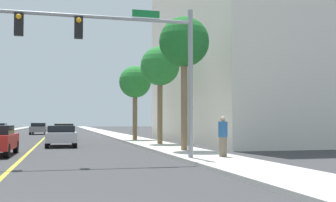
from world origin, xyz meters
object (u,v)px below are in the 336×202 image
Objects in this scene: traffic_signal_mast at (120,47)px; car_silver at (61,135)px; palm_mid at (160,67)px; car_gray at (39,128)px; palm_far at (135,83)px; pedestrian at (223,137)px; car_yellow at (64,132)px; palm_near at (184,44)px.

traffic_signal_mast reaches higher than car_silver.
car_gray is (-9.05, 28.24, -4.44)m from palm_mid.
traffic_signal_mast reaches higher than palm_far.
palm_mid is 11.39m from pedestrian.
pedestrian is at bearing -69.98° from car_yellow.
palm_near reaches higher than palm_far.
car_gray is at bearing 95.75° from car_silver.
traffic_signal_mast is at bearing -111.07° from palm_mid.
traffic_signal_mast is 5.93m from palm_near.
palm_near is at bearing 6.69° from pedestrian.
pedestrian is (0.74, -16.94, -3.75)m from palm_far.
car_silver is 2.76× the size of pedestrian.
palm_mid is (0.22, 6.35, -0.39)m from palm_near.
palm_mid reaches higher than pedestrian.
car_gray reaches higher than car_yellow.
palm_far is at bearing 78.24° from traffic_signal_mast.
palm_mid is 3.89× the size of pedestrian.
palm_far is 23.80m from car_gray.
palm_near is 1.15× the size of palm_far.
car_yellow is at bearing -79.51° from car_gray.
pedestrian is (6.24, -19.61, 0.25)m from car_yellow.
car_silver is (-5.72, -5.48, -4.02)m from palm_far.
car_gray is at bearing 97.23° from traffic_signal_mast.
palm_far is 17.36m from pedestrian.
palm_mid is 6.40m from palm_far.
traffic_signal_mast is 5.62× the size of pedestrian.
car_gray is (-4.93, 38.92, -3.72)m from traffic_signal_mast.
palm_mid is at bearing 87.98° from palm_near.
palm_far reaches higher than car_silver.
palm_near is 12.75m from palm_far.
palm_near is 1.50× the size of car_gray.
car_gray is at bearing 104.32° from palm_near.
traffic_signal_mast is 11.47m from palm_mid.
car_silver is (-6.07, 7.23, -4.88)m from palm_near.
car_silver is at bearing -89.23° from car_yellow.
pedestrian is at bearing -74.99° from car_gray.
traffic_signal_mast is 1.56× the size of palm_far.
car_gray is 19.44m from car_yellow.
pedestrian is at bearing 1.41° from traffic_signal_mast.
pedestrian is at bearing -60.58° from car_silver.
traffic_signal_mast is at bearing -101.76° from palm_far.
palm_near reaches higher than car_gray.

